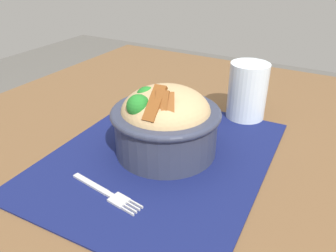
% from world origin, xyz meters
% --- Properties ---
extents(table, '(1.20, 0.98, 0.73)m').
position_xyz_m(table, '(0.00, 0.00, 0.66)').
color(table, brown).
rests_on(table, ground_plane).
extents(placemat, '(0.45, 0.37, 0.00)m').
position_xyz_m(placemat, '(-0.01, -0.00, 0.73)').
color(placemat, '#11194C').
rests_on(placemat, table).
extents(bowl, '(0.19, 0.19, 0.13)m').
position_xyz_m(bowl, '(-0.03, 0.00, 0.79)').
color(bowl, '#2D3347').
rests_on(bowl, placemat).
extents(fork, '(0.03, 0.13, 0.00)m').
position_xyz_m(fork, '(0.12, -0.01, 0.73)').
color(fork, '#B7B7B7').
rests_on(fork, placemat).
extents(drinking_glass, '(0.08, 0.08, 0.12)m').
position_xyz_m(drinking_glass, '(-0.23, 0.08, 0.78)').
color(drinking_glass, silver).
rests_on(drinking_glass, table).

